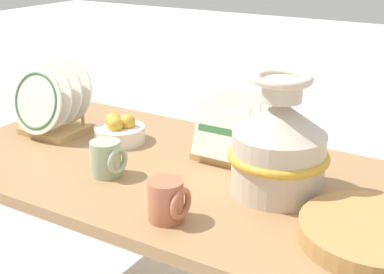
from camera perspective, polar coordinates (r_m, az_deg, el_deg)
The scene contains 8 objects.
display_table at distance 1.59m, azimuth -0.00°, elevation -5.66°, with size 1.59×0.77×0.58m.
ceramic_vase at distance 1.41m, azimuth 9.25°, elevation -0.82°, with size 0.27×0.27×0.32m.
dish_rack_round_plates at distance 1.89m, azimuth -14.82°, elevation 3.14°, with size 0.22×0.21×0.24m.
dish_rack_square_plates at distance 1.65m, azimuth 4.21°, elevation -0.32°, with size 0.20×0.20×0.19m.
wicker_charger_stack at distance 1.28m, azimuth 18.97°, elevation -9.74°, with size 0.34×0.34×0.04m.
mug_sage_glaze at distance 1.54m, azimuth -9.04°, elevation -2.29°, with size 0.10×0.09×0.10m.
mug_terracotta_glaze at distance 1.29m, azimuth -2.64°, elevation -6.80°, with size 0.10×0.09×0.10m.
fruit_bowl at distance 1.80m, azimuth -7.75°, elevation 0.61°, with size 0.17×0.17×0.10m.
Camera 1 is at (0.74, -1.21, 1.23)m, focal length 50.00 mm.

